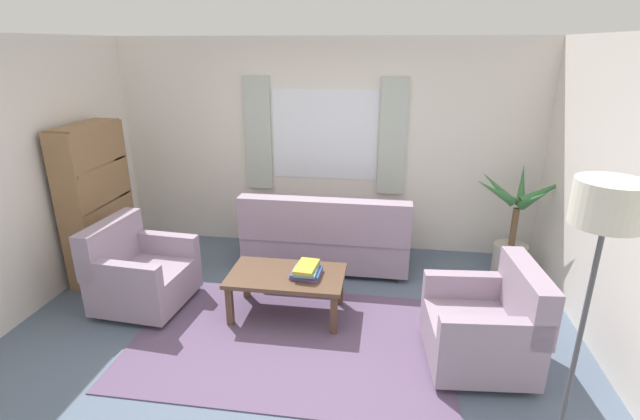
{
  "coord_description": "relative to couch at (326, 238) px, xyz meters",
  "views": [
    {
      "loc": [
        0.79,
        -3.46,
        2.51
      ],
      "look_at": [
        0.17,
        0.7,
        1.01
      ],
      "focal_mm": 26.22,
      "sensor_mm": 36.0,
      "label": 1
    }
  ],
  "objects": [
    {
      "name": "ground_plane",
      "position": [
        -0.12,
        -1.53,
        -0.37
      ],
      "size": [
        6.24,
        6.24,
        0.0
      ],
      "primitive_type": "plane",
      "color": "slate"
    },
    {
      "name": "wall_back",
      "position": [
        -0.12,
        0.73,
        0.93
      ],
      "size": [
        5.32,
        0.12,
        2.6
      ],
      "primitive_type": "cube",
      "color": "silver",
      "rests_on": "ground_plane"
    },
    {
      "name": "window_with_curtains",
      "position": [
        -0.12,
        0.65,
        1.08
      ],
      "size": [
        1.98,
        0.07,
        1.4
      ],
      "color": "white"
    },
    {
      "name": "area_rug",
      "position": [
        -0.12,
        -1.53,
        -0.36
      ],
      "size": [
        2.79,
        1.79,
        0.01
      ],
      "primitive_type": "cube",
      "color": "#604C6B",
      "rests_on": "ground_plane"
    },
    {
      "name": "couch",
      "position": [
        0.0,
        0.0,
        0.0
      ],
      "size": [
        1.9,
        0.82,
        0.92
      ],
      "rotation": [
        0.0,
        0.0,
        3.14
      ],
      "color": "#998499",
      "rests_on": "ground_plane"
    },
    {
      "name": "armchair_left",
      "position": [
        -1.73,
        -1.13,
        -0.01
      ],
      "size": [
        0.88,
        0.9,
        0.88
      ],
      "rotation": [
        0.0,
        0.0,
        1.5
      ],
      "color": "#998499",
      "rests_on": "ground_plane"
    },
    {
      "name": "armchair_right",
      "position": [
        1.53,
        -1.59,
        -0.01
      ],
      "size": [
        0.89,
        0.91,
        0.88
      ],
      "rotation": [
        0.0,
        0.0,
        -1.48
      ],
      "color": "#998499",
      "rests_on": "ground_plane"
    },
    {
      "name": "coffee_table",
      "position": [
        -0.24,
        -1.1,
        0.01
      ],
      "size": [
        1.1,
        0.64,
        0.44
      ],
      "color": "brown",
      "rests_on": "ground_plane"
    },
    {
      "name": "book_stack_on_table",
      "position": [
        -0.04,
        -1.1,
        0.12
      ],
      "size": [
        0.29,
        0.34,
        0.11
      ],
      "color": "#7F478C",
      "rests_on": "coffee_table"
    },
    {
      "name": "potted_plant",
      "position": [
        2.1,
        0.13,
        0.13
      ],
      "size": [
        1.2,
        1.08,
        1.26
      ],
      "color": "#B7B2A8",
      "rests_on": "ground_plane"
    },
    {
      "name": "bookshelf",
      "position": [
        -2.47,
        -0.51,
        0.41
      ],
      "size": [
        0.3,
        0.94,
        1.72
      ],
      "rotation": [
        0.0,
        0.0,
        -1.57
      ],
      "color": "olive",
      "rests_on": "ground_plane"
    },
    {
      "name": "standing_lamp",
      "position": [
        1.79,
        -2.55,
        1.22
      ],
      "size": [
        0.36,
        0.36,
        1.86
      ],
      "color": "#4C4C51",
      "rests_on": "ground_plane"
    }
  ]
}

